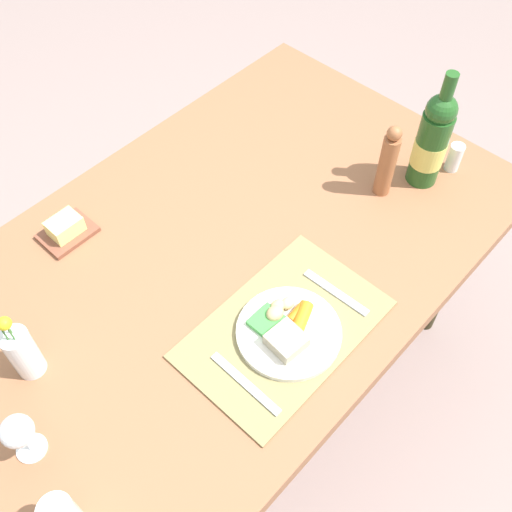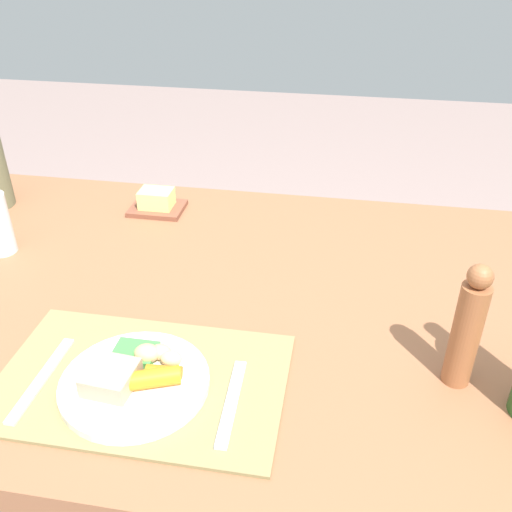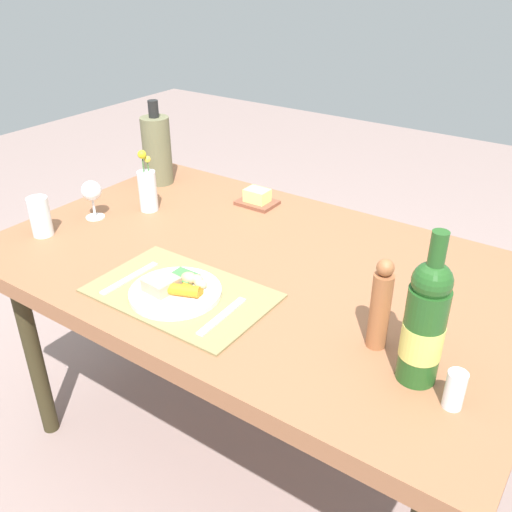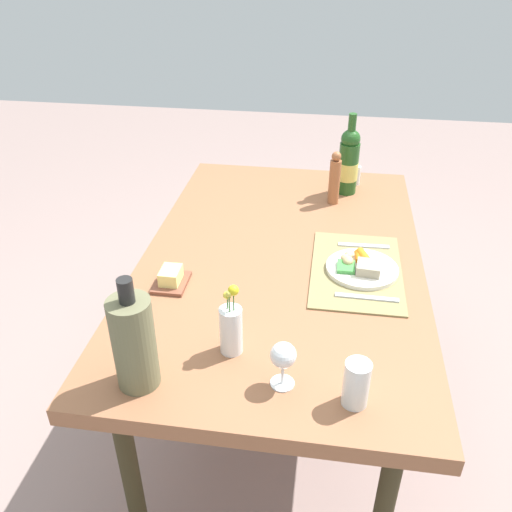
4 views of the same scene
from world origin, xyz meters
name	(u,v)px [view 3 (image 3 of 4)]	position (x,y,z in m)	size (l,w,h in m)	color
ground_plane	(256,445)	(0.00, 0.00, 0.00)	(8.00, 8.00, 0.00)	gray
dining_table	(256,279)	(0.00, 0.00, 0.67)	(1.53, 0.94, 0.73)	#8F5A3C
placemat	(181,293)	(-0.06, -0.25, 0.74)	(0.46, 0.29, 0.01)	olive
dinner_plate	(176,289)	(-0.06, -0.26, 0.75)	(0.23, 0.23, 0.05)	white
fork	(130,278)	(-0.21, -0.28, 0.74)	(0.02, 0.19, 0.01)	silver
knife	(222,316)	(0.09, -0.28, 0.74)	(0.02, 0.18, 0.01)	silver
flower_vase	(147,189)	(-0.50, 0.08, 0.81)	(0.06, 0.06, 0.21)	silver
water_tumbler	(41,219)	(-0.63, -0.24, 0.79)	(0.06, 0.06, 0.12)	silver
salt_shaker	(455,390)	(0.63, -0.25, 0.78)	(0.04, 0.04, 0.08)	white
wine_glass	(92,192)	(-0.60, -0.07, 0.82)	(0.06, 0.06, 0.13)	white
pepper_mill	(380,306)	(0.43, -0.16, 0.84)	(0.04, 0.04, 0.22)	#9A5B36
cooler_bottle	(157,150)	(-0.64, 0.29, 0.86)	(0.10, 0.10, 0.31)	#666546
butter_dish	(257,199)	(-0.22, 0.33, 0.76)	(0.13, 0.10, 0.06)	brown
wine_bottle	(425,324)	(0.55, -0.21, 0.87)	(0.08, 0.08, 0.33)	#21501D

